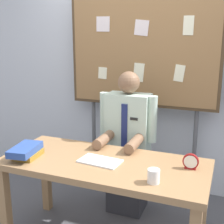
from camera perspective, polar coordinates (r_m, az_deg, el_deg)
name	(u,v)px	position (r m, az deg, el deg)	size (l,w,h in m)	color
back_wall	(147,67)	(3.34, 6.64, 8.38)	(6.40, 0.08, 2.70)	silver
desk	(104,173)	(2.41, -1.58, -11.35)	(1.59, 0.70, 0.74)	#9E754C
person	(128,149)	(2.91, 2.94, -6.90)	(0.55, 0.56, 1.37)	#2D2D33
bulletin_board	(142,52)	(3.13, 5.74, 11.18)	(1.56, 0.09, 2.13)	#4C3823
book_stack	(26,151)	(2.52, -15.79, -7.10)	(0.21, 0.32, 0.09)	olive
open_notebook	(100,161)	(2.36, -2.27, -9.19)	(0.32, 0.18, 0.01)	white
desk_clock	(191,162)	(2.29, 14.54, -9.08)	(0.12, 0.04, 0.12)	maroon
coffee_mug	(154,176)	(2.05, 7.82, -11.83)	(0.08, 0.08, 0.09)	white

